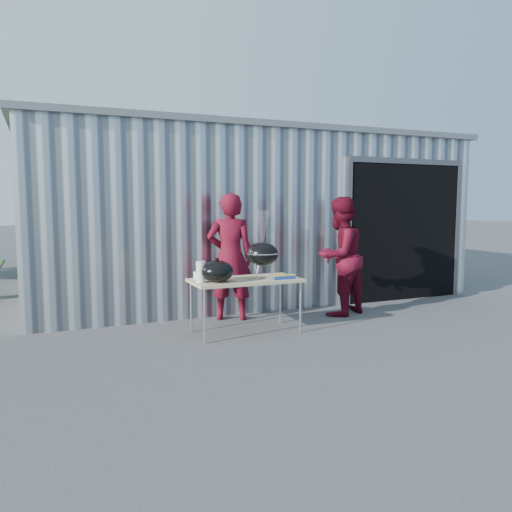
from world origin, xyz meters
name	(u,v)px	position (x,y,z in m)	size (l,w,h in m)	color
ground	(287,341)	(0.00, 0.00, 0.00)	(80.00, 80.00, 0.00)	#414144
building	(230,215)	(0.92, 4.59, 1.54)	(8.20, 6.20, 3.10)	silver
folding_table	(246,282)	(-0.33, 0.62, 0.71)	(1.50, 0.75, 0.75)	tan
kettle_grill	(262,248)	(-0.09, 0.58, 1.17)	(0.45, 0.45, 0.94)	black
grill_lid	(217,271)	(-0.77, 0.52, 0.89)	(0.44, 0.44, 0.32)	black
paper_towels	(201,272)	(-0.98, 0.57, 0.89)	(0.12, 0.12, 0.28)	white
white_tub	(202,275)	(-0.88, 0.86, 0.80)	(0.20, 0.15, 0.10)	white
foil_box	(284,277)	(0.15, 0.37, 0.78)	(0.32, 0.06, 0.06)	navy
person_cook	(230,257)	(-0.24, 1.45, 0.97)	(0.71, 0.46, 1.94)	#56091A
person_bystander	(340,256)	(1.48, 1.06, 0.94)	(0.92, 0.72, 1.89)	#56091A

